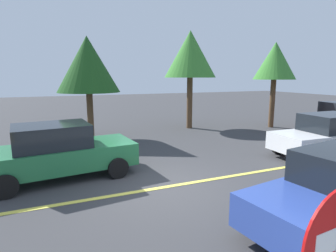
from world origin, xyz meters
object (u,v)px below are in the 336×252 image
at_px(car_green_approaching, 59,151).
at_px(tree_right_verge, 275,62).
at_px(car_white_near_curb, 327,135).
at_px(tree_left_verge, 88,65).
at_px(tree_centre_verge, 190,55).

distance_m(car_green_approaching, tree_right_verge, 13.32).
bearing_deg(car_white_near_curb, car_green_approaching, 171.29).
bearing_deg(car_green_approaching, tree_right_verge, 18.94).
relative_size(car_green_approaching, tree_left_verge, 0.92).
xyz_separation_m(tree_left_verge, tree_centre_verge, (5.90, 0.90, 0.69)).
bearing_deg(car_green_approaching, tree_centre_verge, 38.22).
height_order(tree_left_verge, tree_centre_verge, tree_centre_verge).
xyz_separation_m(car_green_approaching, tree_centre_verge, (7.48, 5.89, 3.47)).
bearing_deg(tree_centre_verge, tree_right_verge, -19.46).
distance_m(tree_left_verge, tree_right_verge, 10.70).
xyz_separation_m(car_white_near_curb, tree_left_verge, (-8.14, 6.48, 2.80)).
height_order(car_white_near_curb, tree_left_verge, tree_left_verge).
height_order(car_green_approaching, car_white_near_curb, car_green_approaching).
distance_m(car_white_near_curb, tree_centre_verge, 8.47).
relative_size(car_green_approaching, car_white_near_curb, 1.05).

